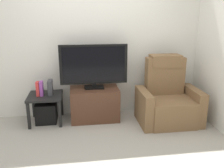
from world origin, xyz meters
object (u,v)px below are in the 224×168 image
object	(u,v)px
subwoofer_box	(46,112)
game_console	(50,87)
side_table	(45,99)
book_middle	(41,89)
television	(94,66)
tv_stand	(95,104)
book_leftmost	(38,89)
recliner_armchair	(168,100)

from	to	relation	value
subwoofer_box	game_console	world-z (taller)	game_console
side_table	book_middle	world-z (taller)	book_middle
television	subwoofer_box	xyz separation A→B (m)	(-0.80, -0.02, -0.76)
tv_stand	book_leftmost	bearing A→B (deg)	-178.49
tv_stand	game_console	world-z (taller)	game_console
side_table	book_leftmost	xyz separation A→B (m)	(-0.10, -0.02, 0.19)
subwoofer_box	book_leftmost	xyz separation A→B (m)	(-0.10, -0.02, 0.42)
tv_stand	side_table	bearing A→B (deg)	-179.73
television	side_table	distance (m)	0.96
recliner_armchair	book_leftmost	world-z (taller)	recliner_armchair
tv_stand	television	size ratio (longest dim) A/B	0.73
book_middle	book_leftmost	bearing A→B (deg)	180.00
tv_stand	recliner_armchair	size ratio (longest dim) A/B	0.74
subwoofer_box	game_console	size ratio (longest dim) A/B	1.39
side_table	subwoofer_box	xyz separation A→B (m)	(-0.00, 0.00, -0.23)
television	recliner_armchair	size ratio (longest dim) A/B	1.02
tv_stand	book_leftmost	distance (m)	0.95
subwoofer_box	book_middle	bearing A→B (deg)	-155.23
television	side_table	xyz separation A→B (m)	(-0.80, -0.02, -0.53)
recliner_armchair	television	bearing A→B (deg)	168.31
tv_stand	book_leftmost	world-z (taller)	book_leftmost
subwoofer_box	book_leftmost	world-z (taller)	book_leftmost
book_leftmost	tv_stand	bearing A→B (deg)	1.51
side_table	book_leftmost	world-z (taller)	book_leftmost
book_leftmost	side_table	bearing A→B (deg)	11.31
side_table	subwoofer_box	distance (m)	0.23
book_leftmost	book_middle	xyz separation A→B (m)	(0.06, 0.00, 0.00)
book_leftmost	television	bearing A→B (deg)	2.71
subwoofer_box	game_console	xyz separation A→B (m)	(0.09, 0.01, 0.42)
television	subwoofer_box	bearing A→B (deg)	-178.38
book_leftmost	game_console	distance (m)	0.19
book_middle	side_table	bearing A→B (deg)	24.77
recliner_armchair	book_middle	xyz separation A→B (m)	(-2.03, 0.22, 0.21)
television	recliner_armchair	distance (m)	1.34
subwoofer_box	book_middle	distance (m)	0.42
subwoofer_box	book_leftmost	bearing A→B (deg)	-168.69
television	subwoofer_box	distance (m)	1.10
television	game_console	xyz separation A→B (m)	(-0.71, -0.01, -0.34)
subwoofer_box	game_console	distance (m)	0.43
tv_stand	game_console	xyz separation A→B (m)	(-0.71, 0.01, 0.32)
side_table	book_middle	xyz separation A→B (m)	(-0.04, -0.02, 0.19)
recliner_armchair	book_middle	size ratio (longest dim) A/B	4.62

